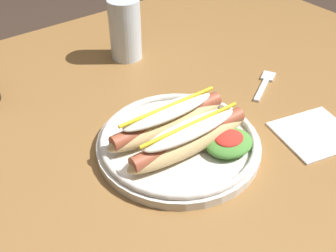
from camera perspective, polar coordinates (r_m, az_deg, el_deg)
dining_table at (r=0.86m, az=-1.72°, el=-2.68°), size 1.36×0.95×0.74m
hot_dog_plate at (r=0.70m, az=1.79°, el=-1.54°), size 0.28×0.28×0.08m
fork at (r=0.90m, az=13.27°, el=5.78°), size 0.11×0.07×0.00m
water_cup at (r=0.95m, az=-5.98°, el=13.21°), size 0.07×0.07×0.14m
napkin at (r=0.79m, az=19.72°, el=-1.00°), size 0.15×0.15×0.00m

